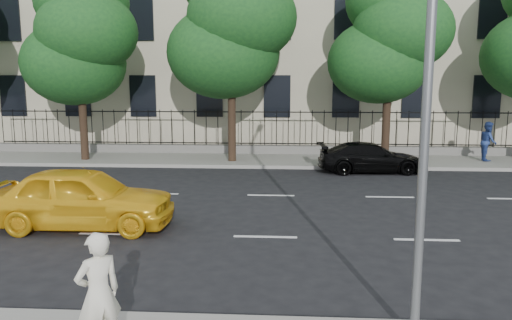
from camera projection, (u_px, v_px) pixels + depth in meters
The scene contains 11 objects.
ground at pixel (260, 276), 10.11m from camera, with size 120.00×120.00×0.00m, color black.
far_sidewalk at pixel (276, 160), 23.88m from camera, with size 60.00×4.00×0.15m, color gray.
lane_markings at pixel (268, 213), 14.78m from camera, with size 49.60×4.62×0.01m, color silver, non-canonical shape.
iron_fence at pixel (276, 143), 25.46m from camera, with size 30.00×0.50×2.20m.
tree_b at pixel (81, 36), 22.85m from camera, with size 5.53×5.12×8.97m.
tree_c at pixel (232, 23), 22.34m from camera, with size 5.89×5.50×9.80m.
tree_d at pixel (390, 35), 22.01m from camera, with size 5.34×4.94×8.84m.
yellow_taxi at pixel (82, 198), 13.22m from camera, with size 1.95×4.84×1.65m, color yellow.
black_sedan at pixel (370, 157), 21.08m from camera, with size 1.78×4.37×1.27m, color black.
woman_near at pixel (98, 294), 6.85m from camera, with size 0.64×0.42×1.76m, color white.
pedestrian_far at pixel (488, 141), 23.08m from camera, with size 0.88×0.69×1.82m, color navy.
Camera 1 is at (0.51, -9.58, 3.97)m, focal length 35.00 mm.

